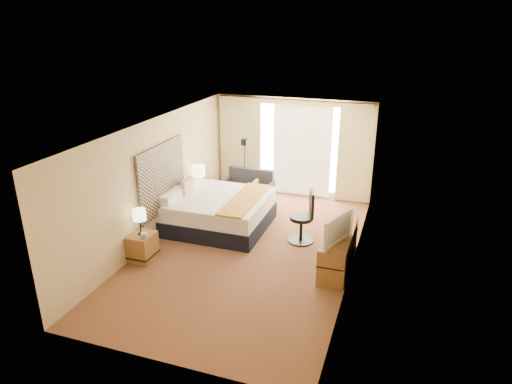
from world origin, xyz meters
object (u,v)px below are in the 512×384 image
(media_dresser, at_px, (339,248))
(lamp_left, at_px, (139,215))
(bed, at_px, (218,211))
(television, at_px, (334,228))
(nightstand_left, at_px, (142,247))
(floor_lamp, at_px, (245,156))
(nightstand_right, at_px, (198,202))
(lamp_right, at_px, (199,171))
(desk_chair, at_px, (304,219))
(loveseat, at_px, (248,191))

(media_dresser, relative_size, lamp_left, 3.39)
(media_dresser, xyz_separation_m, bed, (-2.89, 0.85, 0.04))
(media_dresser, height_order, television, television)
(nightstand_left, height_order, television, television)
(media_dresser, relative_size, floor_lamp, 1.14)
(bed, height_order, floor_lamp, floor_lamp)
(nightstand_right, xyz_separation_m, floor_lamp, (0.72, 1.43, 0.84))
(bed, height_order, television, television)
(lamp_left, xyz_separation_m, lamp_right, (0.03, 2.57, 0.09))
(television, bearing_deg, nightstand_left, 120.35)
(nightstand_left, bearing_deg, bed, 66.95)
(nightstand_right, xyz_separation_m, media_dresser, (3.70, -1.45, 0.07))
(media_dresser, relative_size, bed, 0.82)
(floor_lamp, relative_size, lamp_left, 2.97)
(desk_chair, bearing_deg, nightstand_left, -166.49)
(nightstand_right, distance_m, media_dresser, 3.97)
(lamp_right, bearing_deg, loveseat, 49.01)
(bed, bearing_deg, media_dresser, -16.38)
(media_dresser, relative_size, desk_chair, 1.56)
(desk_chair, height_order, television, television)
(bed, height_order, desk_chair, desk_chair)
(media_dresser, relative_size, television, 1.90)
(nightstand_left, distance_m, floor_lamp, 4.08)
(loveseat, distance_m, lamp_left, 3.78)
(floor_lamp, relative_size, lamp_right, 2.44)
(nightstand_left, xyz_separation_m, lamp_right, (0.04, 2.57, 0.77))
(media_dresser, distance_m, floor_lamp, 4.21)
(nightstand_left, distance_m, desk_chair, 3.38)
(floor_lamp, xyz_separation_m, desk_chair, (2.12, -2.12, -0.60))
(lamp_right, height_order, television, television)
(lamp_right, distance_m, television, 4.11)
(nightstand_left, distance_m, television, 3.77)
(floor_lamp, bearing_deg, bed, -87.51)
(lamp_right, bearing_deg, television, -28.38)
(television, bearing_deg, media_dresser, 14.23)
(lamp_right, xyz_separation_m, television, (3.61, -1.95, -0.08))
(bed, bearing_deg, lamp_right, 139.16)
(television, bearing_deg, floor_lamp, 62.26)
(nightstand_left, xyz_separation_m, bed, (0.81, 1.90, 0.12))
(nightstand_right, relative_size, media_dresser, 0.31)
(media_dresser, xyz_separation_m, television, (-0.05, -0.44, 0.62))
(floor_lamp, distance_m, television, 4.43)
(bed, xyz_separation_m, television, (2.84, -1.29, 0.58))
(desk_chair, bearing_deg, media_dresser, -60.51)
(floor_lamp, bearing_deg, nightstand_left, -100.38)
(media_dresser, xyz_separation_m, lamp_right, (-3.66, 1.52, 0.70))
(nightstand_left, bearing_deg, lamp_left, -37.05)
(desk_chair, relative_size, lamp_right, 1.78)
(nightstand_left, bearing_deg, television, 9.56)
(floor_lamp, relative_size, television, 1.66)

